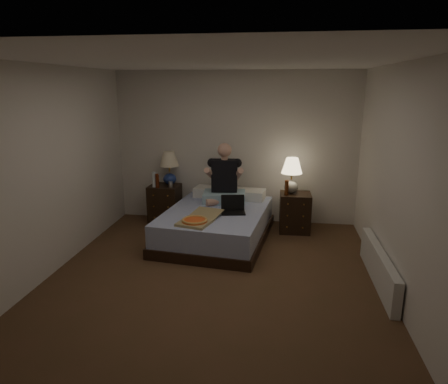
# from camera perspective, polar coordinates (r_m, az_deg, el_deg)

# --- Properties ---
(floor) EXTENTS (4.00, 4.50, 0.00)m
(floor) POSITION_cam_1_polar(r_m,az_deg,el_deg) (4.91, -1.50, -12.36)
(floor) COLOR brown
(floor) RESTS_ON ground
(ceiling) EXTENTS (4.00, 4.50, 0.00)m
(ceiling) POSITION_cam_1_polar(r_m,az_deg,el_deg) (4.37, -1.74, 18.19)
(ceiling) COLOR white
(ceiling) RESTS_ON ground
(wall_back) EXTENTS (4.00, 0.00, 2.50)m
(wall_back) POSITION_cam_1_polar(r_m,az_deg,el_deg) (6.67, 1.63, 6.30)
(wall_back) COLOR silver
(wall_back) RESTS_ON ground
(wall_front) EXTENTS (4.00, 0.00, 2.50)m
(wall_front) POSITION_cam_1_polar(r_m,az_deg,el_deg) (2.40, -10.75, -10.04)
(wall_front) COLOR silver
(wall_front) RESTS_ON ground
(wall_left) EXTENTS (0.00, 4.50, 2.50)m
(wall_left) POSITION_cam_1_polar(r_m,az_deg,el_deg) (5.19, -23.95, 2.52)
(wall_left) COLOR silver
(wall_left) RESTS_ON ground
(wall_right) EXTENTS (0.00, 4.50, 2.50)m
(wall_right) POSITION_cam_1_polar(r_m,az_deg,el_deg) (4.59, 23.82, 1.05)
(wall_right) COLOR silver
(wall_right) RESTS_ON ground
(bed) EXTENTS (1.62, 2.03, 0.47)m
(bed) POSITION_cam_1_polar(r_m,az_deg,el_deg) (6.00, -1.14, -4.71)
(bed) COLOR #5669AD
(bed) RESTS_ON floor
(nightstand_left) EXTENTS (0.50, 0.46, 0.64)m
(nightstand_left) POSITION_cam_1_polar(r_m,az_deg,el_deg) (6.83, -8.43, -1.66)
(nightstand_left) COLOR black
(nightstand_left) RESTS_ON floor
(nightstand_right) EXTENTS (0.49, 0.44, 0.62)m
(nightstand_right) POSITION_cam_1_polar(r_m,az_deg,el_deg) (6.42, 10.09, -2.89)
(nightstand_right) COLOR black
(nightstand_right) RESTS_ON floor
(lamp_left) EXTENTS (0.34, 0.34, 0.56)m
(lamp_left) POSITION_cam_1_polar(r_m,az_deg,el_deg) (6.74, -7.81, 3.39)
(lamp_left) COLOR navy
(lamp_left) RESTS_ON nightstand_left
(lamp_right) EXTENTS (0.35, 0.35, 0.56)m
(lamp_right) POSITION_cam_1_polar(r_m,az_deg,el_deg) (6.29, 9.63, 2.31)
(lamp_right) COLOR gray
(lamp_right) RESTS_ON nightstand_right
(water_bottle) EXTENTS (0.07, 0.07, 0.25)m
(water_bottle) POSITION_cam_1_polar(r_m,az_deg,el_deg) (6.64, -9.93, 1.76)
(water_bottle) COLOR silver
(water_bottle) RESTS_ON nightstand_left
(soda_can) EXTENTS (0.07, 0.07, 0.10)m
(soda_can) POSITION_cam_1_polar(r_m,az_deg,el_deg) (6.60, -7.64, 1.10)
(soda_can) COLOR #ADACA8
(soda_can) RESTS_ON nightstand_left
(beer_bottle_left) EXTENTS (0.06, 0.06, 0.23)m
(beer_bottle_left) POSITION_cam_1_polar(r_m,az_deg,el_deg) (6.59, -9.51, 1.60)
(beer_bottle_left) COLOR #501D0B
(beer_bottle_left) RESTS_ON nightstand_left
(beer_bottle_right) EXTENTS (0.06, 0.06, 0.23)m
(beer_bottle_right) POSITION_cam_1_polar(r_m,az_deg,el_deg) (6.20, 8.93, 0.59)
(beer_bottle_right) COLOR #53230B
(beer_bottle_right) RESTS_ON nightstand_right
(person) EXTENTS (0.70, 0.57, 0.93)m
(person) POSITION_cam_1_polar(r_m,az_deg,el_deg) (6.21, 0.05, 2.70)
(person) COLOR black
(person) RESTS_ON bed
(laptop) EXTENTS (0.39, 0.34, 0.24)m
(laptop) POSITION_cam_1_polar(r_m,az_deg,el_deg) (5.74, 1.32, -1.90)
(laptop) COLOR black
(laptop) RESTS_ON bed
(pizza_box) EXTENTS (0.58, 0.84, 0.08)m
(pizza_box) POSITION_cam_1_polar(r_m,az_deg,el_deg) (5.34, -4.21, -4.16)
(pizza_box) COLOR #9E8D5E
(pizza_box) RESTS_ON bed
(radiator) EXTENTS (0.10, 1.60, 0.40)m
(radiator) POSITION_cam_1_polar(r_m,az_deg,el_deg) (5.08, 21.22, -9.94)
(radiator) COLOR silver
(radiator) RESTS_ON floor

